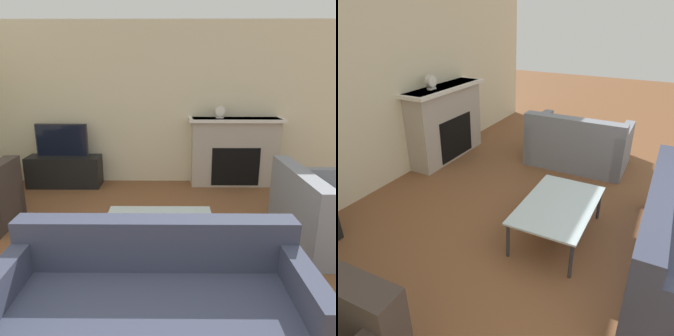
% 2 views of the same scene
% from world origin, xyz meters
% --- Properties ---
extents(wall_back, '(8.63, 0.06, 2.70)m').
position_xyz_m(wall_back, '(0.00, 4.44, 1.35)').
color(wall_back, beige).
rests_on(wall_back, ground_plane).
extents(fireplace, '(1.57, 0.41, 1.15)m').
position_xyz_m(fireplace, '(1.43, 4.23, 0.60)').
color(fireplace, '#B2A899').
rests_on(fireplace, ground_plane).
extents(couch_loveseat, '(0.92, 1.46, 0.82)m').
position_xyz_m(couch_loveseat, '(2.11, 2.28, 0.29)').
color(couch_loveseat, gray).
rests_on(couch_loveseat, ground_plane).
extents(coffee_table, '(1.14, 0.70, 0.39)m').
position_xyz_m(coffee_table, '(0.22, 1.93, 0.36)').
color(coffee_table, '#333338').
rests_on(coffee_table, ground_plane).
extents(mantel_clock, '(0.18, 0.07, 0.21)m').
position_xyz_m(mantel_clock, '(1.15, 4.23, 1.26)').
color(mantel_clock, beige).
rests_on(mantel_clock, fireplace).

